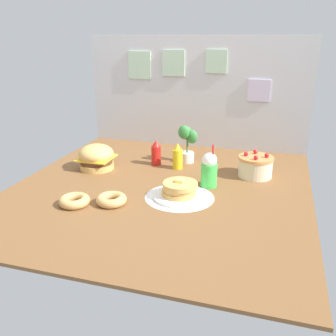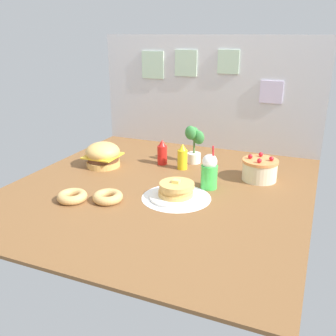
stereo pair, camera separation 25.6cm
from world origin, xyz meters
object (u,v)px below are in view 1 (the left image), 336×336
at_px(pancake_stack, 179,191).
at_px(mustard_bottle, 178,157).
at_px(ketchup_bottle, 156,153).
at_px(layer_cake, 255,166).
at_px(potted_plant, 187,142).
at_px(donut_chocolate, 111,199).
at_px(burger, 96,157).
at_px(cream_soda_cup, 209,170).
at_px(donut_pink_glaze, 74,200).

bearing_deg(pancake_stack, mustard_bottle, 106.59).
bearing_deg(ketchup_bottle, mustard_bottle, -12.42).
distance_m(layer_cake, mustard_bottle, 0.59).
bearing_deg(potted_plant, donut_chocolate, -105.41).
bearing_deg(burger, layer_cake, 8.61).
height_order(pancake_stack, layer_cake, layer_cake).
bearing_deg(ketchup_bottle, potted_plant, 31.95).
height_order(pancake_stack, donut_chocolate, pancake_stack).
relative_size(burger, mustard_bottle, 1.33).
distance_m(ketchup_bottle, donut_chocolate, 0.79).
height_order(layer_cake, mustard_bottle, mustard_bottle).
xyz_separation_m(burger, mustard_bottle, (0.60, 0.18, 0.00)).
bearing_deg(mustard_bottle, pancake_stack, -73.41).
xyz_separation_m(ketchup_bottle, donut_chocolate, (-0.03, -0.78, -0.06)).
bearing_deg(ketchup_bottle, cream_soda_cup, -33.82).
relative_size(layer_cake, cream_soda_cup, 0.83).
xyz_separation_m(ketchup_bottle, mustard_bottle, (0.19, -0.04, 0.00)).
bearing_deg(donut_chocolate, layer_cake, 42.21).
bearing_deg(potted_plant, burger, -150.27).
relative_size(burger, cream_soda_cup, 0.88).
bearing_deg(donut_pink_glaze, donut_chocolate, 20.91).
distance_m(layer_cake, cream_soda_cup, 0.41).
bearing_deg(donut_pink_glaze, potted_plant, 65.08).
height_order(mustard_bottle, potted_plant, potted_plant).
xyz_separation_m(donut_pink_glaze, donut_chocolate, (0.21, 0.08, 0.00)).
relative_size(mustard_bottle, donut_pink_glaze, 1.08).
height_order(layer_cake, donut_pink_glaze, layer_cake).
relative_size(pancake_stack, mustard_bottle, 1.70).
distance_m(layer_cake, donut_pink_glaze, 1.32).
relative_size(burger, potted_plant, 0.87).
bearing_deg(donut_pink_glaze, cream_soda_cup, 35.97).
height_order(layer_cake, potted_plant, potted_plant).
relative_size(cream_soda_cup, donut_chocolate, 1.61).
relative_size(burger, ketchup_bottle, 1.33).
height_order(ketchup_bottle, donut_chocolate, ketchup_bottle).
relative_size(donut_chocolate, potted_plant, 0.61).
height_order(pancake_stack, donut_pink_glaze, pancake_stack).
bearing_deg(donut_pink_glaze, burger, 104.89).
bearing_deg(pancake_stack, donut_pink_glaze, -153.56).
height_order(cream_soda_cup, donut_chocolate, cream_soda_cup).
relative_size(mustard_bottle, potted_plant, 0.66).
xyz_separation_m(layer_cake, cream_soda_cup, (-0.29, -0.29, 0.04)).
height_order(burger, donut_chocolate, burger).
bearing_deg(potted_plant, ketchup_bottle, -148.05).
bearing_deg(burger, potted_plant, 29.73).
height_order(pancake_stack, ketchup_bottle, ketchup_bottle).
distance_m(donut_chocolate, potted_plant, 0.97).
bearing_deg(ketchup_bottle, layer_cake, -3.19).
distance_m(burger, mustard_bottle, 0.63).
bearing_deg(donut_pink_glaze, ketchup_bottle, 74.22).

